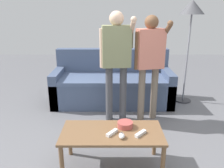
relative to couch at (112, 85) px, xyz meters
The scene contains 10 objects.
ground_plane 1.59m from the couch, 90.31° to the right, with size 12.00×12.00×0.00m, color slate.
couch is the anchor object (origin of this frame).
coffee_table 1.82m from the couch, 90.17° to the right, with size 1.03×0.49×0.42m.
snack_bowl 1.74m from the couch, 85.73° to the right, with size 0.16×0.16×0.06m, color #B24C47.
game_remote_nunchuk 1.95m from the couch, 87.52° to the right, with size 0.06×0.09×0.05m.
floor_lamp 1.77m from the couch, ahead, with size 0.40×0.40×1.73m.
player_right 1.09m from the couch, 53.13° to the right, with size 0.48×0.30×1.52m.
player_center 1.00m from the couch, 85.87° to the right, with size 0.48×0.32×1.57m.
game_remote_wand_near 1.87m from the couch, 90.37° to the right, with size 0.12×0.14×0.03m.
game_remote_wand_far 1.91m from the couch, 81.80° to the right, with size 0.13×0.13×0.03m.
Camera 1 is at (0.00, -2.27, 1.58)m, focal length 36.15 mm.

